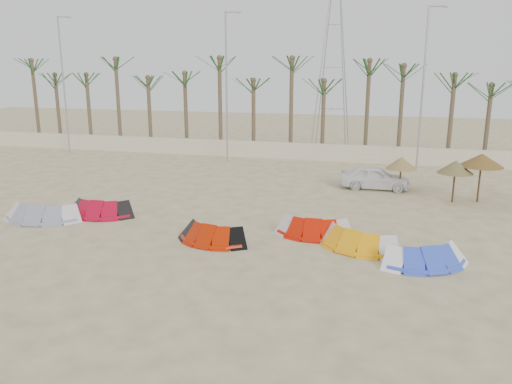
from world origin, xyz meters
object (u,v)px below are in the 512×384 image
(kite_red_mid, at_px, (214,231))
(kite_red_right, at_px, (315,225))
(kite_blue, at_px, (426,253))
(kite_red_left, at_px, (103,206))
(car, at_px, (375,177))
(kite_orange, at_px, (357,236))
(parasol_right, at_px, (456,167))
(parasol_left, at_px, (401,163))
(parasol_mid, at_px, (482,160))
(kite_grey, at_px, (46,211))

(kite_red_mid, distance_m, kite_red_right, 4.42)
(kite_blue, bearing_deg, kite_red_left, 170.42)
(kite_red_mid, relative_size, car, 0.81)
(kite_orange, distance_m, parasol_right, 9.55)
(car, bearing_deg, kite_blue, -170.16)
(kite_red_left, relative_size, parasol_left, 1.64)
(kite_red_mid, height_order, parasol_right, parasol_right)
(kite_red_left, xyz_separation_m, kite_red_right, (10.52, -0.25, -0.00))
(parasol_mid, bearing_deg, parasol_left, 162.70)
(kite_blue, height_order, car, car)
(parasol_mid, distance_m, parasol_right, 1.40)
(kite_red_right, relative_size, car, 0.81)
(kite_blue, relative_size, parasol_mid, 1.40)
(parasol_mid, bearing_deg, car, 163.60)
(kite_orange, bearing_deg, parasol_mid, 55.88)
(parasol_right, distance_m, car, 4.77)
(kite_orange, xyz_separation_m, kite_blue, (2.58, -1.21, -0.00))
(kite_red_right, xyz_separation_m, parasol_left, (3.67, 8.83, 1.30))
(kite_red_mid, height_order, kite_red_right, same)
(kite_orange, relative_size, kite_blue, 1.07)
(parasol_left, bearing_deg, car, 166.18)
(kite_red_right, distance_m, kite_blue, 4.99)
(kite_grey, height_order, car, car)
(parasol_right, bearing_deg, parasol_mid, 15.42)
(kite_orange, height_order, parasol_left, parasol_left)
(kite_grey, xyz_separation_m, parasol_right, (19.18, 8.29, 1.51))
(kite_red_mid, bearing_deg, car, 60.91)
(kite_grey, bearing_deg, parasol_right, 23.37)
(kite_red_mid, relative_size, parasol_right, 1.44)
(parasol_mid, bearing_deg, kite_red_mid, -140.77)
(kite_red_right, bearing_deg, kite_orange, -29.76)
(kite_grey, height_order, parasol_mid, parasol_mid)
(kite_grey, bearing_deg, kite_red_left, 30.53)
(parasol_left, xyz_separation_m, parasol_mid, (4.04, -1.26, 0.58))
(kite_red_left, height_order, car, car)
(kite_red_mid, bearing_deg, kite_grey, 174.30)
(parasol_left, bearing_deg, kite_red_mid, -125.28)
(kite_grey, distance_m, parasol_left, 19.25)
(kite_red_right, bearing_deg, parasol_mid, 44.47)
(kite_red_mid, xyz_separation_m, parasol_right, (10.37, 9.17, 1.51))
(kite_blue, distance_m, car, 11.67)
(kite_grey, height_order, kite_red_right, same)
(kite_red_right, bearing_deg, car, 76.32)
(car, bearing_deg, kite_red_left, 123.92)
(kite_orange, bearing_deg, parasol_right, 61.23)
(parasol_right, bearing_deg, kite_red_left, -157.65)
(parasol_right, bearing_deg, kite_grey, -156.63)
(parasol_left, xyz_separation_m, parasol_right, (2.73, -1.62, 0.21))
(parasol_left, bearing_deg, kite_orange, -100.36)
(parasol_right, xyz_separation_m, car, (-4.17, 1.97, -1.23))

